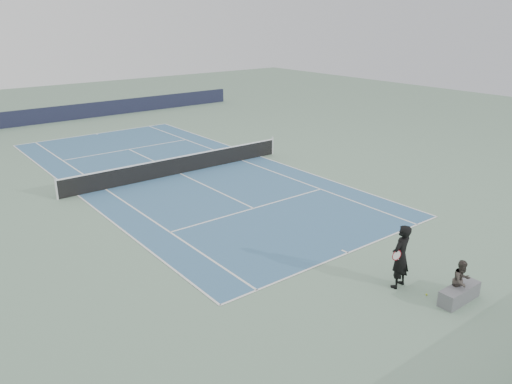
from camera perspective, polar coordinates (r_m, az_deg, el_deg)
ground at (r=26.86m, az=-8.67°, el=2.08°), size 80.00×80.00×0.00m
court_surface at (r=26.86m, az=-8.67°, el=2.09°), size 10.97×23.77×0.01m
tennis_net at (r=26.71m, az=-8.72°, el=3.11°), size 12.90×0.10×1.07m
windscreen_far at (r=42.83m, az=-20.82°, el=8.44°), size 30.00×0.25×1.20m
tennis_player at (r=15.99m, az=16.20°, el=-7.08°), size 0.87×0.65×2.07m
tennis_ball at (r=16.22m, az=18.91°, el=-11.02°), size 0.06×0.06×0.06m
spectator_bench at (r=16.04m, az=22.32°, el=-10.01°), size 1.58×0.83×1.32m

